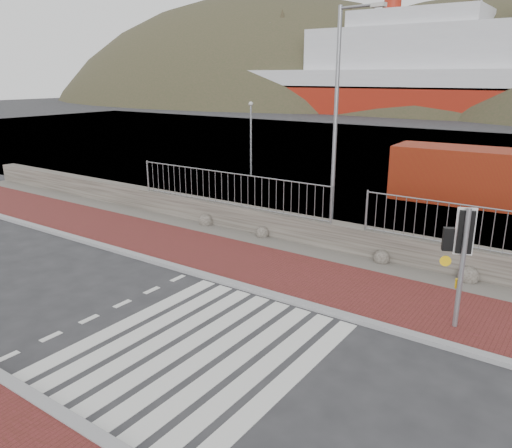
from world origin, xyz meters
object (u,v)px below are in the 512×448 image
Objects in this scene: traffic_signal_far at (463,243)px; shipping_container at (461,175)px; ferry at (371,76)px; streetlight at (339,115)px.

traffic_signal_far is 12.87m from shipping_container.
traffic_signal_far is 0.48× the size of shipping_container.
ferry reaches higher than shipping_container.
traffic_signal_far reaches higher than shipping_container.
traffic_signal_far is 0.37× the size of streetlight.
streetlight is at bearing -106.76° from shipping_container.
shipping_container is (-2.94, 12.50, -0.83)m from traffic_signal_far.
shipping_container is (25.84, -51.48, -4.15)m from ferry.
traffic_signal_far is (28.78, -63.99, -3.32)m from ferry.
traffic_signal_far is 6.91m from streetlight.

